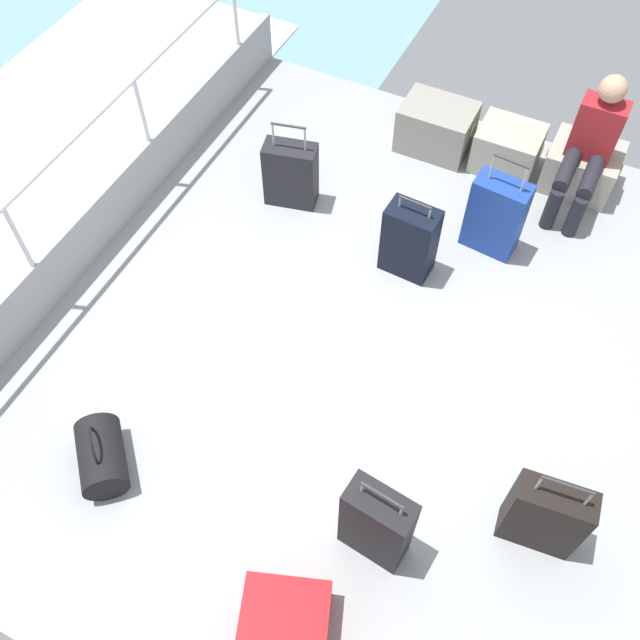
% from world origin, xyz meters
% --- Properties ---
extents(ground_plane, '(4.40, 5.20, 0.06)m').
position_xyz_m(ground_plane, '(0.00, 0.00, -0.03)').
color(ground_plane, '#939699').
extents(gunwale_port, '(0.06, 5.20, 0.45)m').
position_xyz_m(gunwale_port, '(-2.17, 0.00, 0.23)').
color(gunwale_port, '#939699').
rests_on(gunwale_port, ground_plane).
extents(railing_port, '(0.04, 4.20, 1.02)m').
position_xyz_m(railing_port, '(-2.17, 0.00, 0.78)').
color(railing_port, silver).
rests_on(railing_port, ground_plane).
extents(cargo_crate_0, '(0.63, 0.44, 0.41)m').
position_xyz_m(cargo_crate_0, '(-0.30, 2.10, 0.21)').
color(cargo_crate_0, gray).
rests_on(cargo_crate_0, ground_plane).
extents(cargo_crate_1, '(0.54, 0.42, 0.38)m').
position_xyz_m(cargo_crate_1, '(0.31, 2.14, 0.19)').
color(cargo_crate_1, '#9E9989').
rests_on(cargo_crate_1, ground_plane).
extents(cargo_crate_2, '(0.58, 0.47, 0.37)m').
position_xyz_m(cargo_crate_2, '(0.91, 2.19, 0.18)').
color(cargo_crate_2, '#9E9989').
rests_on(cargo_crate_2, ground_plane).
extents(passenger_seated, '(0.34, 0.66, 1.07)m').
position_xyz_m(passenger_seated, '(0.91, 2.01, 0.56)').
color(passenger_seated, maroon).
rests_on(passenger_seated, ground_plane).
extents(suitcase_0, '(0.44, 0.29, 0.76)m').
position_xyz_m(suitcase_0, '(-1.10, 1.00, 0.28)').
color(suitcase_0, black).
rests_on(suitcase_0, ground_plane).
extents(suitcase_2, '(0.42, 0.25, 0.86)m').
position_xyz_m(suitcase_2, '(0.47, 1.24, 0.32)').
color(suitcase_2, navy).
rests_on(suitcase_2, ground_plane).
extents(suitcase_3, '(0.40, 0.23, 0.77)m').
position_xyz_m(suitcase_3, '(0.61, -1.26, 0.33)').
color(suitcase_3, black).
rests_on(suitcase_3, ground_plane).
extents(suitcase_4, '(0.44, 0.22, 0.76)m').
position_xyz_m(suitcase_4, '(1.43, -0.79, 0.31)').
color(suitcase_4, black).
rests_on(suitcase_4, ground_plane).
extents(suitcase_5, '(0.38, 0.24, 0.70)m').
position_xyz_m(suitcase_5, '(-0.01, 0.76, 0.30)').
color(suitcase_5, black).
rests_on(suitcase_5, ground_plane).
extents(duffel_bag, '(0.51, 0.52, 0.41)m').
position_xyz_m(duffel_bag, '(-1.07, -1.55, 0.14)').
color(duffel_bag, black).
rests_on(duffel_bag, ground_plane).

